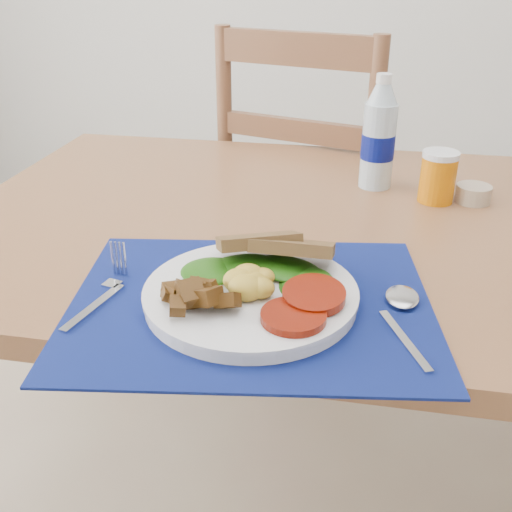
{
  "coord_description": "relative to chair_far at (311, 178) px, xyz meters",
  "views": [
    {
      "loc": [
        0.04,
        -0.81,
        1.18
      ],
      "look_at": [
        -0.09,
        -0.08,
        0.8
      ],
      "focal_mm": 42.0,
      "sensor_mm": 36.0,
      "label": 1
    }
  ],
  "objects": [
    {
      "name": "breakfast_plate",
      "position": [
        -0.0,
        -0.9,
        0.16
      ],
      "size": [
        0.29,
        0.29,
        0.07
      ],
      "rotation": [
        0.0,
        0.0,
        0.23
      ],
      "color": "silver",
      "rests_on": "placemat"
    },
    {
      "name": "fork",
      "position": [
        -0.2,
        -0.91,
        0.14
      ],
      "size": [
        0.04,
        0.18,
        0.0
      ],
      "rotation": [
        0.0,
        0.0,
        -0.22
      ],
      "color": "#B2B5BA",
      "rests_on": "placemat"
    },
    {
      "name": "ramekin",
      "position": [
        0.35,
        -0.45,
        0.15
      ],
      "size": [
        0.07,
        0.07,
        0.03
      ],
      "primitive_type": "cylinder",
      "color": "tan",
      "rests_on": "table"
    },
    {
      "name": "spoon",
      "position": [
        0.21,
        -0.89,
        0.14
      ],
      "size": [
        0.06,
        0.19,
        0.01
      ],
      "rotation": [
        0.0,
        0.0,
        0.41
      ],
      "color": "#B2B5BA",
      "rests_on": "placemat"
    },
    {
      "name": "water_bottle",
      "position": [
        0.17,
        -0.39,
        0.23
      ],
      "size": [
        0.07,
        0.07,
        0.23
      ],
      "color": "#ADBFCC",
      "rests_on": "table"
    },
    {
      "name": "table",
      "position": [
        0.1,
        -0.58,
        0.05
      ],
      "size": [
        1.4,
        0.9,
        0.75
      ],
      "color": "brown",
      "rests_on": "ground"
    },
    {
      "name": "chair_far",
      "position": [
        0.0,
        0.0,
        0.0
      ],
      "size": [
        0.57,
        0.55,
        1.24
      ],
      "rotation": [
        0.0,
        0.0,
        2.86
      ],
      "color": "#52301D",
      "rests_on": "ground"
    },
    {
      "name": "juice_glass",
      "position": [
        0.28,
        -0.46,
        0.18
      ],
      "size": [
        0.07,
        0.07,
        0.09
      ],
      "primitive_type": "cylinder",
      "color": "#D06D05",
      "rests_on": "table"
    },
    {
      "name": "placemat",
      "position": [
        0.0,
        -0.9,
        0.13
      ],
      "size": [
        0.54,
        0.45,
        0.0
      ],
      "primitive_type": "cube",
      "rotation": [
        0.0,
        0.0,
        0.14
      ],
      "color": "#040932",
      "rests_on": "table"
    }
  ]
}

